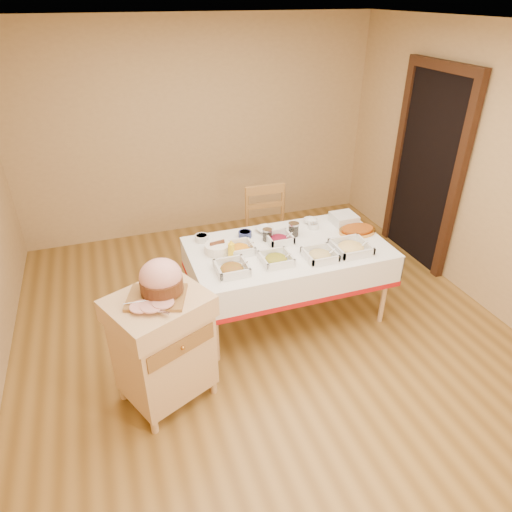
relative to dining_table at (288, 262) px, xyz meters
The scene contains 23 objects.
room_shell 0.82m from the dining_table, 135.00° to the right, with size 5.00×5.00×5.00m.
doorway 2.06m from the dining_table, 17.49° to the left, with size 0.09×1.10×2.20m.
dining_table is the anchor object (origin of this frame).
butcher_cart 1.46m from the dining_table, 151.90° to the right, with size 0.83×0.78×0.94m.
dining_chair 0.68m from the dining_table, 84.28° to the left, with size 0.49×0.47×1.04m.
ham_on_board 1.48m from the dining_table, 152.29° to the right, with size 0.42×0.40×0.28m.
serving_dish_a 0.69m from the dining_table, 157.96° to the right, with size 0.27×0.26×0.11m.
serving_dish_b 0.36m from the dining_table, 133.06° to the right, with size 0.26×0.26×0.10m.
serving_dish_c 0.39m from the dining_table, 57.79° to the right, with size 0.26×0.26×0.11m.
serving_dish_d 0.60m from the dining_table, 27.74° to the right, with size 0.31×0.31×0.12m.
serving_dish_e 0.49m from the dining_table, behind, with size 0.25×0.24×0.11m.
serving_dish_f 0.23m from the dining_table, 111.57° to the left, with size 0.24×0.23×0.11m.
small_bowl_left 0.84m from the dining_table, 152.78° to the left, with size 0.13×0.13×0.06m.
small_bowl_mid 0.49m from the dining_table, 134.79° to the left, with size 0.13×0.13×0.05m.
small_bowl_right 0.50m from the dining_table, 34.86° to the left, with size 0.10×0.10×0.05m.
bowl_white_imported 0.41m from the dining_table, 105.91° to the left, with size 0.17×0.17×0.04m, color silver.
bowl_small_imported 0.59m from the dining_table, 43.71° to the left, with size 0.14×0.14×0.04m, color silver.
preserve_jar_left 0.31m from the dining_table, 127.93° to the left, with size 0.09×0.09×0.12m.
preserve_jar_right 0.32m from the dining_table, 55.23° to the left, with size 0.10×0.10×0.13m.
mustard_bottle 0.61m from the dining_table, behind, with size 0.06×0.06×0.18m.
bread_basket 0.68m from the dining_table, 169.90° to the left, with size 0.23×0.23×0.10m.
plate_stack 0.79m from the dining_table, 20.47° to the left, with size 0.23×0.23×0.10m.
brass_platter 0.77m from the dining_table, ahead, with size 0.37×0.27×0.05m.
Camera 1 is at (-1.18, -3.06, 2.80)m, focal length 32.00 mm.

